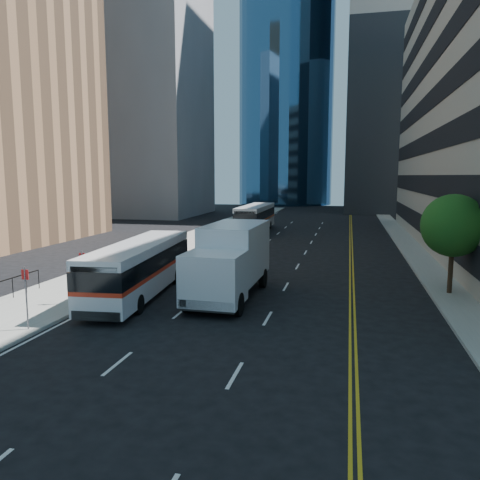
{
  "coord_description": "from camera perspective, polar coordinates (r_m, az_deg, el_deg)",
  "views": [
    {
      "loc": [
        3.8,
        -17.44,
        6.17
      ],
      "look_at": [
        -1.73,
        6.28,
        2.8
      ],
      "focal_mm": 35.0,
      "sensor_mm": 36.0,
      "label": 1
    }
  ],
  "objects": [
    {
      "name": "bus_rear",
      "position": [
        51.51,
        1.91,
        2.77
      ],
      "size": [
        2.53,
        11.31,
        2.91
      ],
      "rotation": [
        0.0,
        0.0,
        0.01
      ],
      "color": "silver",
      "rests_on": "ground"
    },
    {
      "name": "sidewalk_east",
      "position": [
        43.19,
        19.9,
        -0.71
      ],
      "size": [
        2.0,
        90.0,
        0.15
      ],
      "primitive_type": "cube",
      "color": "gray",
      "rests_on": "ground"
    },
    {
      "name": "street_tree",
      "position": [
        26.09,
        24.57,
        1.6
      ],
      "size": [
        3.2,
        3.2,
        5.1
      ],
      "color": "#332114",
      "rests_on": "sidewalk_east"
    },
    {
      "name": "sidewalk_west",
      "position": [
        45.2,
        -5.44,
        0.09
      ],
      "size": [
        5.0,
        90.0,
        0.15
      ],
      "primitive_type": "cube",
      "color": "gray",
      "rests_on": "ground"
    },
    {
      "name": "midrise_west",
      "position": [
        77.21,
        -11.83,
        16.16
      ],
      "size": [
        18.0,
        18.0,
        35.0
      ],
      "primitive_type": "cube",
      "color": "gray",
      "rests_on": "ground"
    },
    {
      "name": "ground",
      "position": [
        18.89,
        0.81,
        -11.19
      ],
      "size": [
        160.0,
        160.0,
        0.0
      ],
      "primitive_type": "plane",
      "color": "black",
      "rests_on": "ground"
    },
    {
      "name": "bus_front",
      "position": [
        24.67,
        -12.09,
        -3.21
      ],
      "size": [
        3.31,
        10.85,
        2.75
      ],
      "rotation": [
        0.0,
        0.0,
        0.09
      ],
      "color": "silver",
      "rests_on": "ground"
    },
    {
      "name": "glass_tower",
      "position": [
        108.76,
        5.76,
        25.96
      ],
      "size": [
        20.0,
        20.0,
        80.0
      ],
      "primitive_type": "cylinder",
      "color": "#2B5074",
      "rests_on": "ground"
    },
    {
      "name": "box_truck",
      "position": [
        23.63,
        -1.21,
        -2.46
      ],
      "size": [
        2.83,
        7.71,
        3.67
      ],
      "rotation": [
        0.0,
        0.0,
        -0.02
      ],
      "color": "silver",
      "rests_on": "ground"
    },
    {
      "name": "office_tower_north",
      "position": [
        93.65,
        23.15,
        22.02
      ],
      "size": [
        30.0,
        28.0,
        60.0
      ],
      "primitive_type": "cube",
      "color": "gray",
      "rests_on": "ground"
    }
  ]
}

